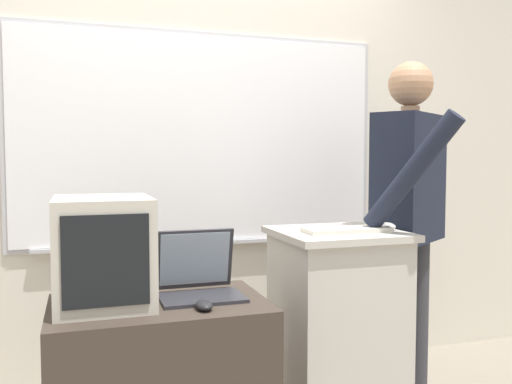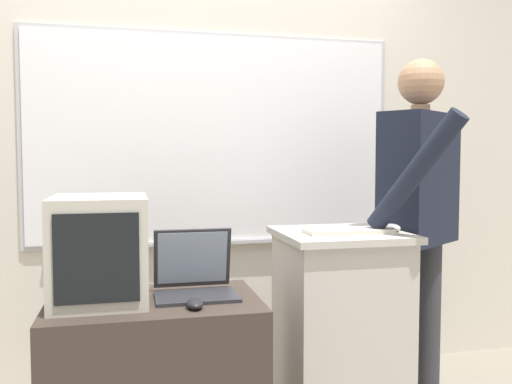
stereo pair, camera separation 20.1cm
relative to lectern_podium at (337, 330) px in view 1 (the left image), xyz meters
The scene contains 8 objects.
back_wall 1.38m from the lectern_podium, 120.34° to the left, with size 6.40×0.17×2.89m.
lectern_podium is the anchor object (origin of this frame).
person_presenter 0.71m from the lectern_podium, 13.53° to the left, with size 0.61×0.75×1.73m.
laptop 0.75m from the lectern_podium, 169.78° to the right, with size 0.32×0.27×0.26m.
wireless_keyboard 0.48m from the lectern_podium, 82.22° to the right, with size 0.38×0.14×0.02m.
computer_mouse_by_laptop 0.81m from the lectern_podium, 154.26° to the right, with size 0.06×0.10×0.03m.
computer_mouse_by_keyboard 0.53m from the lectern_podium, 13.78° to the right, with size 0.06×0.10×0.03m.
crt_monitor 1.13m from the lectern_podium, behind, with size 0.35×0.42×0.40m.
Camera 1 is at (-0.61, -1.71, 1.25)m, focal length 38.00 mm.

